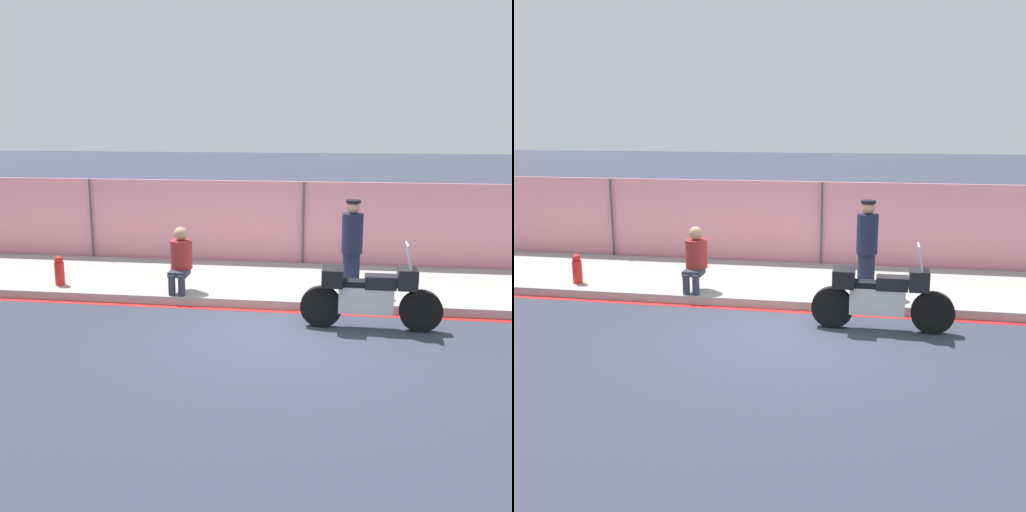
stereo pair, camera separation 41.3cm
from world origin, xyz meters
TOP-DOWN VIEW (x-y plane):
  - ground_plane at (0.00, 0.00)m, footprint 120.00×120.00m
  - sidewalk at (0.00, 2.77)m, footprint 38.88×3.20m
  - curb_paint_stripe at (0.00, 1.08)m, footprint 38.88×0.18m
  - storefront_fence at (0.00, 4.46)m, footprint 36.93×0.17m
  - motorcycle at (1.38, 0.34)m, footprint 2.38×0.51m
  - officer_standing at (1.10, 2.07)m, footprint 0.41×0.41m
  - person_seated_on_curb at (-2.23, 1.62)m, footprint 0.43×0.68m
  - fire_hydrant at (-4.83, 1.70)m, footprint 0.20×0.25m

SIDE VIEW (x-z plane):
  - ground_plane at x=0.00m, z-range 0.00..0.00m
  - curb_paint_stripe at x=0.00m, z-range 0.00..0.01m
  - sidewalk at x=0.00m, z-range 0.00..0.17m
  - fire_hydrant at x=-4.83m, z-range 0.16..0.78m
  - motorcycle at x=1.38m, z-range -0.15..1.36m
  - person_seated_on_curb at x=-2.23m, z-range 0.22..1.50m
  - storefront_fence at x=0.00m, z-range 0.00..2.09m
  - officer_standing at x=1.10m, z-range 0.19..2.00m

